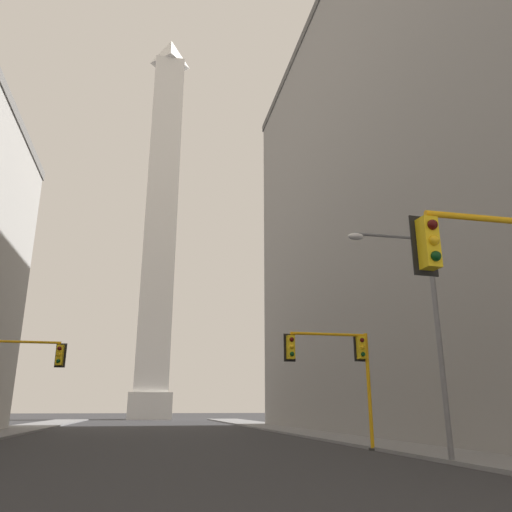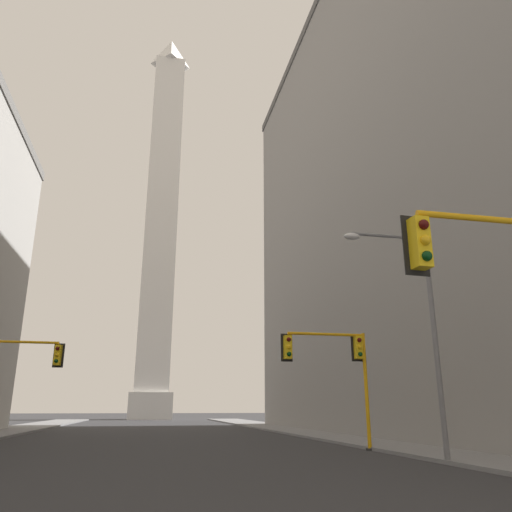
% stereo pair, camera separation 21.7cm
% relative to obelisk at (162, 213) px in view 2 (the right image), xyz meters
% --- Properties ---
extents(sidewalk_right, '(5.00, 108.65, 0.15)m').
position_rel_obelisk_xyz_m(sidewalk_right, '(12.03, -57.95, -37.77)').
color(sidewalk_right, slate).
rests_on(sidewalk_right, ground_plane).
extents(building_right, '(23.78, 54.84, 39.57)m').
position_rel_obelisk_xyz_m(building_right, '(24.67, -59.08, -18.05)').
color(building_right, gray).
rests_on(building_right, ground_plane).
extents(obelisk, '(7.34, 7.34, 77.95)m').
position_rel_obelisk_xyz_m(obelisk, '(0.00, 0.00, 0.00)').
color(obelisk, silver).
rests_on(obelisk, ground_plane).
extents(traffic_light_mid_left, '(4.61, 0.52, 5.46)m').
position_rel_obelisk_xyz_m(traffic_light_mid_left, '(-8.32, -61.81, -33.70)').
color(traffic_light_mid_left, orange).
rests_on(traffic_light_mid_left, ground_plane).
extents(traffic_light_mid_right, '(4.37, 0.51, 5.43)m').
position_rel_obelisk_xyz_m(traffic_light_mid_right, '(8.11, -68.30, -33.73)').
color(traffic_light_mid_right, orange).
rests_on(traffic_light_mid_right, ground_plane).
extents(street_lamp, '(3.51, 0.36, 8.48)m').
position_rel_obelisk_xyz_m(street_lamp, '(9.10, -74.45, -32.60)').
color(street_lamp, slate).
rests_on(street_lamp, ground_plane).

